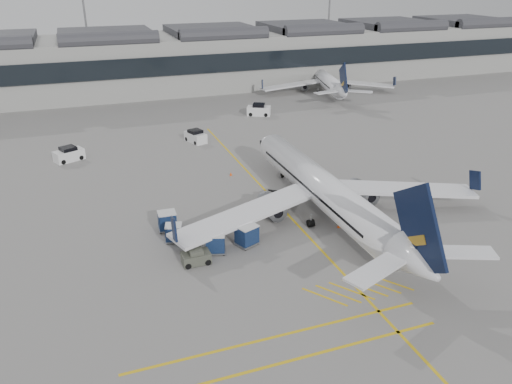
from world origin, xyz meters
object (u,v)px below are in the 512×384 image
object	(u,v)px
baggage_cart_a	(247,235)
ramp_agent_b	(219,225)
belt_loader	(275,200)
ramp_agent_a	(259,206)
pushback_tug	(196,257)
airliner_main	(325,191)

from	to	relation	value
baggage_cart_a	ramp_agent_b	distance (m)	3.53
belt_loader	baggage_cart_a	bearing A→B (deg)	-152.51
belt_loader	ramp_agent_a	distance (m)	2.84
ramp_agent_b	pushback_tug	bearing A→B (deg)	30.81
ramp_agent_a	pushback_tug	xyz separation A→B (m)	(-8.48, -7.11, -0.28)
baggage_cart_a	ramp_agent_b	world-z (taller)	baggage_cart_a
airliner_main	baggage_cart_a	distance (m)	10.05
belt_loader	airliner_main	bearing A→B (deg)	-72.02
ramp_agent_a	baggage_cart_a	bearing A→B (deg)	178.70
baggage_cart_a	pushback_tug	distance (m)	5.42
airliner_main	pushback_tug	bearing A→B (deg)	-163.09
airliner_main	ramp_agent_b	distance (m)	11.42
pushback_tug	baggage_cart_a	bearing A→B (deg)	14.63
ramp_agent_a	pushback_tug	size ratio (longest dim) A/B	0.71
ramp_agent_a	ramp_agent_b	bearing A→B (deg)	145.99
ramp_agent_a	ramp_agent_b	xyz separation A→B (m)	(-5.11, -2.59, 0.07)
airliner_main	ramp_agent_a	bearing A→B (deg)	156.64
belt_loader	ramp_agent_b	bearing A→B (deg)	-175.24
airliner_main	ramp_agent_b	size ratio (longest dim) A/B	18.93
airliner_main	ramp_agent_b	world-z (taller)	airliner_main
belt_loader	ramp_agent_a	xyz separation A→B (m)	(-2.37, -1.53, 0.34)
baggage_cart_a	ramp_agent_a	distance (m)	6.51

